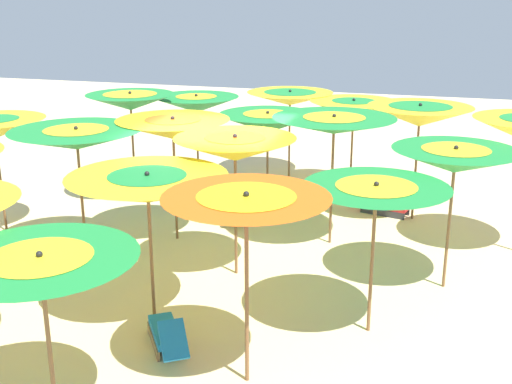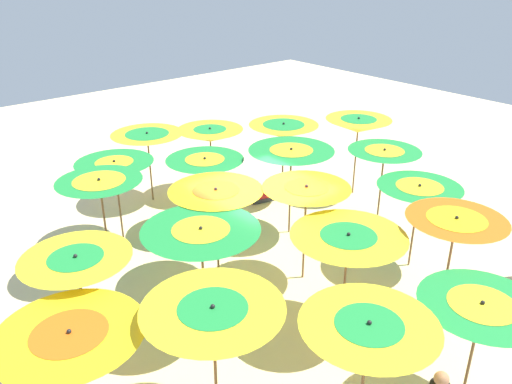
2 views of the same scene
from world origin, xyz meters
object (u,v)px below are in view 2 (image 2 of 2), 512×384
(beach_umbrella_15, at_px, (358,125))
(lounger_2, at_px, (262,195))
(beach_umbrella_13, at_px, (348,244))
(lounger_3, at_px, (387,326))
(beach_umbrella_6, at_px, (205,166))
(beach_umbrella_2, at_px, (100,187))
(beach_umbrella_10, at_px, (284,131))
(lounger_0, at_px, (216,238))
(beach_umbrella_7, at_px, (216,197))
(beach_umbrella_4, at_px, (71,343))
(beach_umbrella_5, at_px, (210,135))
(beach_umbrella_9, at_px, (213,319))
(beach_umbrella_16, at_px, (384,157))
(beach_umbrella_12, at_px, (306,195))
(beach_umbrella_11, at_px, (291,155))
(beach_umbrella_17, at_px, (419,193))
(beach_umbrella_19, at_px, (481,312))
(beach_umbrella_8, at_px, (201,237))
(beach_umbrella_0, at_px, (147,139))
(beach_umbrella_1, at_px, (115,169))
(beach_umbrella_3, at_px, (77,266))
(beach_umbrella_18, at_px, (455,226))
(beach_umbrella_14, at_px, (368,336))

(beach_umbrella_15, relative_size, lounger_2, 1.85)
(beach_umbrella_13, relative_size, lounger_3, 1.79)
(beach_umbrella_6, relative_size, lounger_2, 1.59)
(beach_umbrella_2, distance_m, beach_umbrella_10, 6.17)
(lounger_0, bearing_deg, beach_umbrella_7, 145.68)
(beach_umbrella_4, xyz_separation_m, lounger_0, (5.17, 3.60, -1.72))
(beach_umbrella_5, xyz_separation_m, beach_umbrella_9, (-5.25, -7.44, 0.15))
(beach_umbrella_10, relative_size, beach_umbrella_13, 1.09)
(beach_umbrella_2, xyz_separation_m, beach_umbrella_16, (6.84, -2.67, -0.16))
(beach_umbrella_2, bearing_deg, beach_umbrella_12, -42.28)
(beach_umbrella_11, bearing_deg, beach_umbrella_17, -70.50)
(beach_umbrella_10, xyz_separation_m, beach_umbrella_15, (1.96, -1.26, 0.07))
(beach_umbrella_10, relative_size, beach_umbrella_17, 1.11)
(beach_umbrella_7, relative_size, beach_umbrella_17, 1.09)
(beach_umbrella_9, bearing_deg, beach_umbrella_12, 27.50)
(beach_umbrella_4, distance_m, beach_umbrella_19, 6.29)
(beach_umbrella_5, height_order, beach_umbrella_10, beach_umbrella_10)
(beach_umbrella_13, bearing_deg, beach_umbrella_8, 140.74)
(beach_umbrella_5, xyz_separation_m, lounger_2, (0.87, -1.47, -1.77))
(beach_umbrella_5, bearing_deg, beach_umbrella_19, -100.14)
(beach_umbrella_0, height_order, beach_umbrella_1, beach_umbrella_1)
(beach_umbrella_1, distance_m, beach_umbrella_19, 9.16)
(beach_umbrella_2, relative_size, beach_umbrella_13, 1.11)
(beach_umbrella_10, bearing_deg, lounger_0, -162.08)
(beach_umbrella_6, bearing_deg, lounger_0, -109.85)
(beach_umbrella_6, bearing_deg, beach_umbrella_13, -93.25)
(beach_umbrella_4, height_order, beach_umbrella_10, beach_umbrella_10)
(beach_umbrella_12, bearing_deg, beach_umbrella_16, 7.65)
(beach_umbrella_12, xyz_separation_m, beach_umbrella_19, (-0.60, -4.49, -0.26))
(beach_umbrella_8, bearing_deg, beach_umbrella_3, 163.46)
(beach_umbrella_10, xyz_separation_m, beach_umbrella_12, (-2.72, -3.67, -0.02))
(beach_umbrella_7, relative_size, lounger_0, 1.97)
(lounger_3, bearing_deg, beach_umbrella_3, 22.83)
(beach_umbrella_15, bearing_deg, beach_umbrella_8, -162.01)
(beach_umbrella_9, height_order, beach_umbrella_13, beach_umbrella_9)
(beach_umbrella_7, xyz_separation_m, beach_umbrella_10, (4.32, 2.46, 0.03))
(beach_umbrella_12, bearing_deg, beach_umbrella_13, -110.53)
(beach_umbrella_0, relative_size, beach_umbrella_9, 0.94)
(beach_umbrella_19, relative_size, lounger_2, 1.55)
(beach_umbrella_3, bearing_deg, beach_umbrella_0, 50.90)
(beach_umbrella_12, bearing_deg, beach_umbrella_7, 142.97)
(beach_umbrella_16, bearing_deg, lounger_2, 112.17)
(beach_umbrella_6, height_order, beach_umbrella_8, beach_umbrella_8)
(beach_umbrella_18, bearing_deg, beach_umbrella_6, 103.24)
(beach_umbrella_1, xyz_separation_m, beach_umbrella_17, (4.83, -5.81, -0.07))
(beach_umbrella_13, bearing_deg, beach_umbrella_17, 9.12)
(beach_umbrella_19, bearing_deg, beach_umbrella_14, 160.10)
(beach_umbrella_6, height_order, beach_umbrella_12, beach_umbrella_12)
(beach_umbrella_0, relative_size, beach_umbrella_6, 1.02)
(beach_umbrella_18, relative_size, lounger_0, 2.01)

